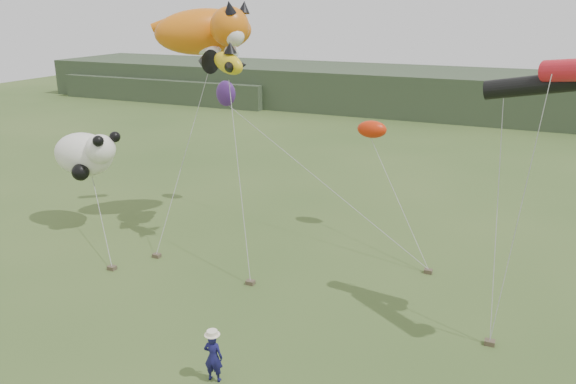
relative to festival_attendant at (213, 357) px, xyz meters
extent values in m
plane|color=#385123|center=(-0.47, 0.74, -0.75)|extent=(120.00, 120.00, 0.00)
cube|color=#2D3D28|center=(-0.47, 45.74, 1.25)|extent=(90.00, 12.00, 4.00)
cube|color=#2D3D28|center=(-30.47, 42.74, 0.50)|extent=(25.00, 8.00, 2.50)
imported|color=#15144C|center=(0.00, 0.00, 0.00)|extent=(0.59, 0.43, 1.50)
cube|color=brown|center=(-6.43, 6.10, -0.67)|extent=(0.31, 0.25, 0.16)
cube|color=brown|center=(-1.71, 5.53, -0.67)|extent=(0.31, 0.25, 0.16)
cube|color=brown|center=(6.99, 4.95, -0.67)|extent=(0.31, 0.25, 0.16)
cube|color=brown|center=(-7.38, 4.41, -0.67)|extent=(0.31, 0.25, 0.16)
cube|color=brown|center=(4.31, 9.20, -0.67)|extent=(0.31, 0.25, 0.16)
ellipsoid|color=orange|center=(-6.40, 10.58, 8.23)|extent=(4.59, 4.44, 2.15)
sphere|color=orange|center=(-4.59, 9.68, 8.50)|extent=(1.62, 1.62, 1.62)
cone|color=black|center=(-4.32, 9.23, 9.27)|extent=(0.51, 0.62, 0.61)
cone|color=black|center=(-4.14, 10.13, 9.27)|extent=(0.51, 0.58, 0.58)
sphere|color=silver|center=(-4.23, 9.41, 8.14)|extent=(0.81, 0.81, 0.81)
ellipsoid|color=silver|center=(-6.22, 10.31, 7.51)|extent=(1.59, 0.79, 0.50)
sphere|color=silver|center=(-5.13, 9.14, 7.42)|extent=(0.63, 0.63, 0.63)
sphere|color=silver|center=(-4.95, 10.40, 7.42)|extent=(0.63, 0.63, 0.63)
cylinder|color=orange|center=(-8.74, 11.30, 8.59)|extent=(1.68, 1.23, 0.98)
ellipsoid|color=gold|center=(-3.95, 8.33, 7.17)|extent=(1.79, 1.10, 1.17)
cone|color=black|center=(-5.25, 8.66, 7.17)|extent=(1.01, 1.15, 0.98)
cone|color=black|center=(-3.84, 8.33, 7.76)|extent=(0.54, 0.54, 0.43)
cone|color=black|center=(-3.62, 7.79, 7.06)|extent=(0.57, 0.61, 0.43)
cone|color=black|center=(-3.62, 8.88, 7.06)|extent=(0.57, 0.61, 0.43)
cylinder|color=black|center=(7.41, 6.66, 7.12)|extent=(3.22, 0.96, 1.12)
ellipsoid|color=white|center=(-11.62, 7.97, 2.75)|extent=(3.03, 2.02, 2.02)
sphere|color=white|center=(-10.27, 7.63, 3.20)|extent=(1.35, 1.35, 1.35)
sphere|color=black|center=(-9.93, 7.18, 3.70)|extent=(0.49, 0.49, 0.49)
sphere|color=black|center=(-9.82, 8.14, 3.70)|extent=(0.49, 0.49, 0.49)
sphere|color=black|center=(-11.06, 7.07, 2.19)|extent=(0.79, 0.79, 0.79)
sphere|color=black|center=(-12.51, 8.30, 2.30)|extent=(0.79, 0.79, 0.79)
ellipsoid|color=red|center=(0.81, 12.74, 4.06)|extent=(1.34, 0.78, 0.78)
ellipsoid|color=#421E6A|center=(-6.85, 13.09, 5.16)|extent=(1.05, 0.70, 1.28)
camera|label=1|loc=(7.28, -11.43, 9.29)|focal=35.00mm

